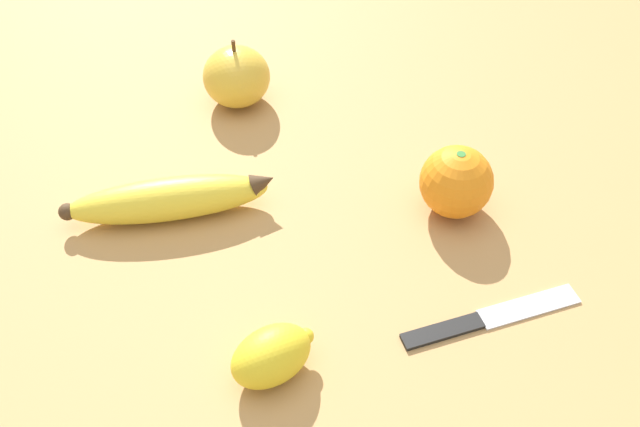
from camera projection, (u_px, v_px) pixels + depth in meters
ground_plane at (228, 263)px, 0.71m from camera, size 3.00×3.00×0.00m
banana at (170, 199)px, 0.74m from camera, size 0.21×0.11×0.04m
orange at (456, 182)px, 0.73m from camera, size 0.07×0.07×0.07m
apple at (237, 77)px, 0.86m from camera, size 0.08×0.08×0.08m
lemon at (272, 355)px, 0.61m from camera, size 0.08×0.05×0.05m
paring_knife at (485, 318)px, 0.66m from camera, size 0.17×0.05×0.01m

